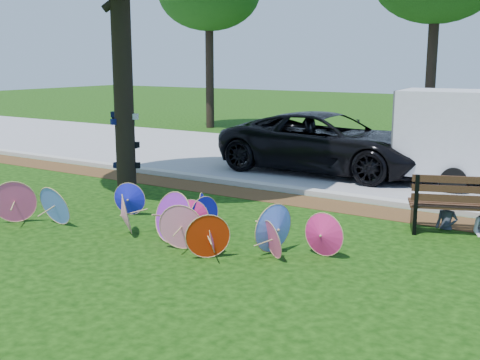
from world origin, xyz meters
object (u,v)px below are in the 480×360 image
object	(u,v)px
parasol_pile	(168,217)
black_van	(327,143)
park_bench	(468,203)
person_left	(448,200)
cargo_trailer	(462,133)

from	to	relation	value
parasol_pile	black_van	bearing A→B (deg)	92.44
park_bench	person_left	distance (m)	0.35
parasol_pile	cargo_trailer	distance (m)	7.89
black_van	park_bench	world-z (taller)	black_van
cargo_trailer	black_van	bearing A→B (deg)	175.38
parasol_pile	person_left	distance (m)	5.02
black_van	park_bench	xyz separation A→B (m)	(4.52, -3.97, -0.27)
cargo_trailer	park_bench	world-z (taller)	cargo_trailer
cargo_trailer	person_left	distance (m)	4.12
parasol_pile	person_left	xyz separation A→B (m)	(3.87, 3.19, 0.16)
parasol_pile	cargo_trailer	world-z (taller)	cargo_trailer
black_van	park_bench	distance (m)	6.03
park_bench	person_left	size ratio (longest dim) A/B	1.91
cargo_trailer	person_left	bearing A→B (deg)	-85.34
black_van	cargo_trailer	bearing A→B (deg)	-89.57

